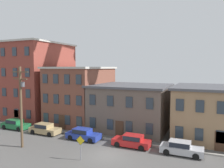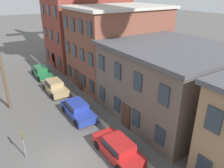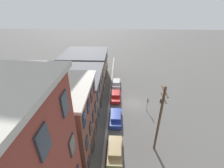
{
  "view_description": "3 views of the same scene",
  "coord_description": "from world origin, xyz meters",
  "px_view_note": "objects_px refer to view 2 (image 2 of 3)",
  "views": [
    {
      "loc": [
        9.54,
        -20.29,
        9.2
      ],
      "look_at": [
        -0.89,
        3.12,
        7.28
      ],
      "focal_mm": 35.0,
      "sensor_mm": 36.0,
      "label": 1
    },
    {
      "loc": [
        11.77,
        -3.73,
        11.15
      ],
      "look_at": [
        0.95,
        3.22,
        5.5
      ],
      "focal_mm": 35.0,
      "sensor_mm": 36.0,
      "label": 2
    },
    {
      "loc": [
        -23.75,
        2.97,
        16.74
      ],
      "look_at": [
        -0.17,
        3.99,
        4.27
      ],
      "focal_mm": 24.0,
      "sensor_mm": 36.0,
      "label": 3
    }
  ],
  "objects_px": {
    "car_red": "(118,148)",
    "utility_pole": "(0,59)",
    "car_blue": "(78,109)",
    "caution_sign": "(22,138)",
    "car_tan": "(55,86)",
    "car_green": "(42,71)"
  },
  "relations": [
    {
      "from": "car_red",
      "to": "utility_pole",
      "type": "distance_m",
      "value": 13.48
    },
    {
      "from": "car_blue",
      "to": "caution_sign",
      "type": "relative_size",
      "value": 1.74
    },
    {
      "from": "car_tan",
      "to": "utility_pole",
      "type": "height_order",
      "value": "utility_pole"
    },
    {
      "from": "car_green",
      "to": "caution_sign",
      "type": "xyz_separation_m",
      "value": [
        15.04,
        -5.62,
        0.95
      ]
    },
    {
      "from": "car_blue",
      "to": "car_red",
      "type": "relative_size",
      "value": 1.0
    },
    {
      "from": "car_green",
      "to": "car_red",
      "type": "bearing_deg",
      "value": 0.09
    },
    {
      "from": "car_red",
      "to": "caution_sign",
      "type": "relative_size",
      "value": 1.74
    },
    {
      "from": "car_tan",
      "to": "utility_pole",
      "type": "distance_m",
      "value": 6.93
    },
    {
      "from": "car_red",
      "to": "utility_pole",
      "type": "height_order",
      "value": "utility_pole"
    },
    {
      "from": "caution_sign",
      "to": "utility_pole",
      "type": "bearing_deg",
      "value": 177.64
    },
    {
      "from": "car_blue",
      "to": "utility_pole",
      "type": "distance_m",
      "value": 8.48
    },
    {
      "from": "car_green",
      "to": "caution_sign",
      "type": "relative_size",
      "value": 1.74
    },
    {
      "from": "car_blue",
      "to": "caution_sign",
      "type": "bearing_deg",
      "value": -60.66
    },
    {
      "from": "car_red",
      "to": "caution_sign",
      "type": "height_order",
      "value": "caution_sign"
    },
    {
      "from": "car_tan",
      "to": "utility_pole",
      "type": "relative_size",
      "value": 0.47
    },
    {
      "from": "car_green",
      "to": "utility_pole",
      "type": "relative_size",
      "value": 0.47
    },
    {
      "from": "car_green",
      "to": "car_blue",
      "type": "xyz_separation_m",
      "value": [
        11.95,
        -0.12,
        0.0
      ]
    },
    {
      "from": "car_green",
      "to": "caution_sign",
      "type": "bearing_deg",
      "value": -20.48
    },
    {
      "from": "car_green",
      "to": "caution_sign",
      "type": "height_order",
      "value": "caution_sign"
    },
    {
      "from": "utility_pole",
      "to": "caution_sign",
      "type": "bearing_deg",
      "value": -2.36
    },
    {
      "from": "car_tan",
      "to": "car_red",
      "type": "relative_size",
      "value": 1.0
    },
    {
      "from": "car_tan",
      "to": "caution_sign",
      "type": "relative_size",
      "value": 1.74
    }
  ]
}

